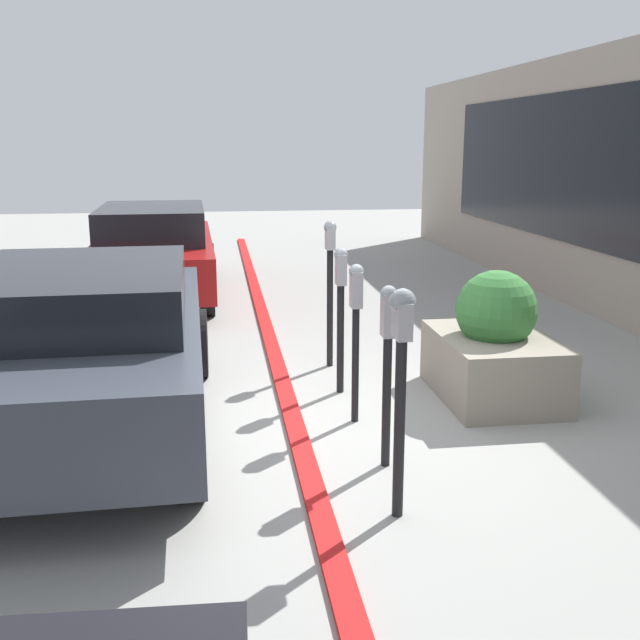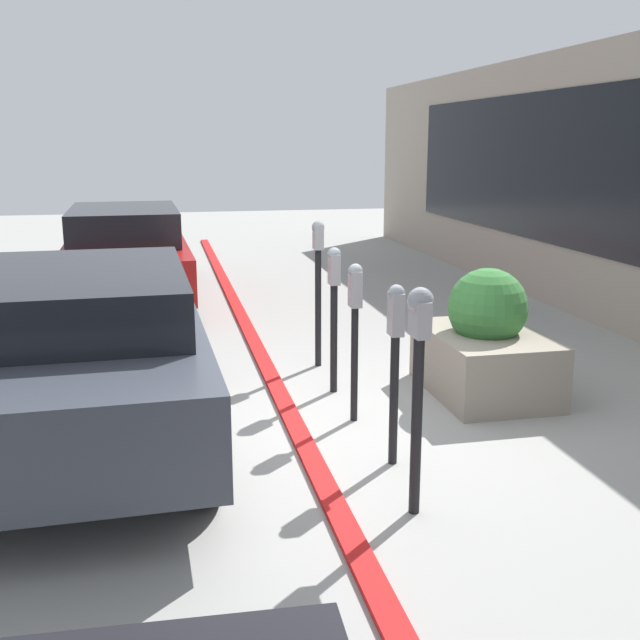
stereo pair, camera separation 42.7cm
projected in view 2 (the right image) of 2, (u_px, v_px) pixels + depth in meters
name	position (u px, v px, depth m)	size (l,w,h in m)	color
ground_plane	(304.00, 426.00, 6.29)	(40.00, 40.00, 0.00)	#999993
curb_strip	(295.00, 425.00, 6.27)	(24.50, 0.16, 0.04)	red
parking_meter_nearest	(419.00, 359.00, 4.59)	(0.19, 0.16, 1.48)	black
parking_meter_second	(395.00, 347.00, 5.36)	(0.14, 0.12, 1.35)	black
parking_meter_middle	(355.00, 315.00, 6.21)	(0.14, 0.12, 1.36)	black
parking_meter_fourth	(334.00, 298.00, 6.95)	(0.15, 0.13, 1.39)	black
parking_meter_farthest	(318.00, 272.00, 7.75)	(0.15, 0.13, 1.54)	black
planter_box	(486.00, 345.00, 7.00)	(1.42, 0.99, 1.20)	gray
parked_car_middle	(82.00, 347.00, 5.89)	(4.36, 1.95, 1.39)	#383D47
parked_car_rear	(126.00, 251.00, 11.16)	(4.73, 1.85, 1.39)	maroon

